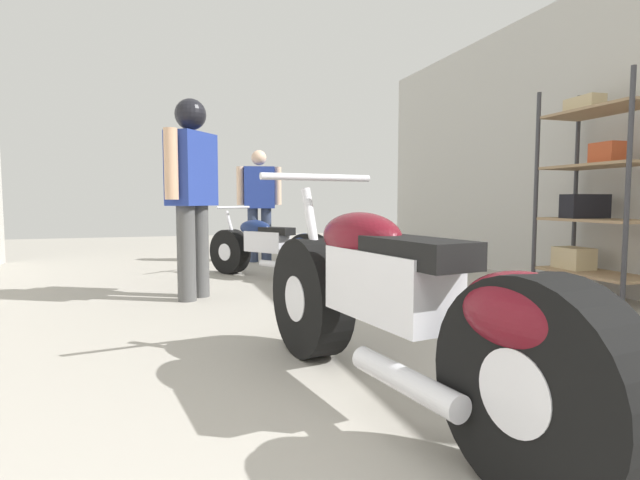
% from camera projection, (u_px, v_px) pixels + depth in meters
% --- Properties ---
extents(ground_plane, '(17.85, 17.85, 0.00)m').
position_uv_depth(ground_plane, '(281.00, 307.00, 4.16)').
color(ground_plane, '#9E998E').
extents(garage_partition_right, '(0.08, 8.18, 3.00)m').
position_uv_depth(garage_partition_right, '(584.00, 140.00, 4.99)').
color(garage_partition_right, '#B7B5AD').
rests_on(garage_partition_right, ground_plane).
extents(shelving_unit, '(0.52, 1.03, 1.92)m').
position_uv_depth(shelving_unit, '(592.00, 195.00, 4.44)').
color(shelving_unit, '#38383D').
rests_on(shelving_unit, ground_plane).
extents(motorcycle_maroon_cruiser, '(0.73, 2.22, 1.04)m').
position_uv_depth(motorcycle_maroon_cruiser, '(395.00, 307.00, 2.10)').
color(motorcycle_maroon_cruiser, black).
rests_on(motorcycle_maroon_cruiser, ground_plane).
extents(motorcycle_black_naked, '(1.18, 1.54, 0.83)m').
position_uv_depth(motorcycle_black_naked, '(269.00, 249.00, 5.66)').
color(motorcycle_black_naked, black).
rests_on(motorcycle_black_naked, ground_plane).
extents(mechanic_in_blue, '(0.65, 0.29, 1.62)m').
position_uv_depth(mechanic_in_blue, '(259.00, 199.00, 7.16)').
color(mechanic_in_blue, '#2D3851').
rests_on(mechanic_in_blue, ground_plane).
extents(mechanic_with_helmet, '(0.52, 0.62, 1.79)m').
position_uv_depth(mechanic_with_helmet, '(192.00, 180.00, 4.43)').
color(mechanic_with_helmet, '#4C4C4C').
rests_on(mechanic_with_helmet, ground_plane).
extents(red_toolbox, '(0.36, 0.29, 0.19)m').
position_uv_depth(red_toolbox, '(539.00, 296.00, 4.15)').
color(red_toolbox, '#B21919').
rests_on(red_toolbox, ground_plane).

